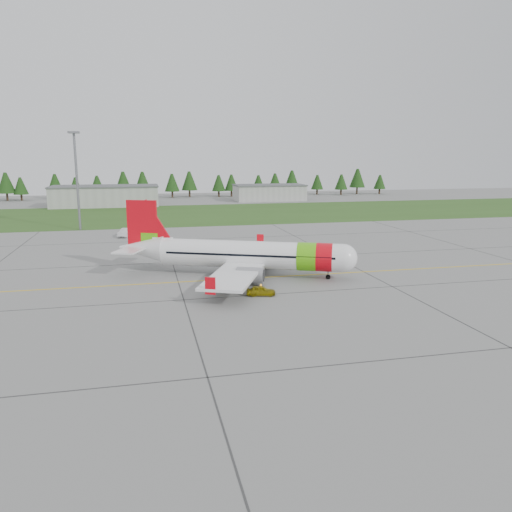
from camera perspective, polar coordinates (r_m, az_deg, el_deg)
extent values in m
plane|color=gray|center=(58.36, 6.61, -4.07)|extent=(320.00, 320.00, 0.00)
cylinder|color=white|center=(64.95, -0.59, 0.16)|extent=(23.20, 12.78, 3.56)
sphere|color=white|center=(63.75, 9.94, -0.22)|extent=(3.56, 3.56, 3.56)
cone|color=white|center=(69.38, -12.90, 0.87)|extent=(7.29, 5.83, 3.56)
cube|color=black|center=(63.68, 10.19, 0.05)|extent=(2.29, 2.76, 0.51)
cylinder|color=#5AC20E|center=(63.95, 5.84, -0.07)|extent=(3.64, 4.29, 3.64)
cylinder|color=red|center=(63.81, 7.81, -0.15)|extent=(3.30, 4.14, 3.64)
cube|color=white|center=(65.24, -0.98, -0.69)|extent=(16.31, 28.81, 0.33)
cube|color=red|center=(79.34, 0.49, 1.85)|extent=(1.07, 0.59, 1.83)
cube|color=red|center=(51.61, -5.25, -3.42)|extent=(1.07, 0.59, 1.83)
cylinder|color=gray|center=(69.93, 0.95, -0.29)|extent=(3.78, 3.08, 1.92)
cylinder|color=gray|center=(60.29, -0.67, -2.19)|extent=(3.78, 3.08, 1.92)
cube|color=red|center=(68.83, -12.87, 3.37)|extent=(3.98, 1.98, 6.94)
cube|color=#5AC20E|center=(68.74, -12.03, 1.70)|extent=(2.33, 1.30, 2.19)
cube|color=white|center=(69.52, -13.25, 1.06)|extent=(6.89, 10.80, 0.20)
cylinder|color=slate|center=(64.26, 8.24, -2.08)|extent=(0.16, 0.16, 1.28)
cylinder|color=black|center=(64.34, 8.23, -2.37)|extent=(0.67, 0.48, 0.62)
cylinder|color=slate|center=(68.08, -1.30, -1.01)|extent=(0.20, 0.20, 1.74)
cylinder|color=black|center=(68.24, -1.60, -1.32)|extent=(1.04, 0.76, 0.95)
cylinder|color=slate|center=(63.21, -2.26, -1.98)|extent=(0.20, 0.20, 1.74)
cylinder|color=black|center=(63.38, -2.58, -2.31)|extent=(1.04, 0.76, 0.95)
imported|color=yellow|center=(55.94, 0.57, -2.92)|extent=(1.35, 1.51, 3.29)
imported|color=silver|center=(100.31, -14.74, 3.54)|extent=(2.14, 2.09, 4.87)
cube|color=#30561E|center=(137.16, -4.88, 4.87)|extent=(320.00, 50.00, 0.03)
cube|color=gold|center=(65.70, 4.29, -2.26)|extent=(120.00, 0.25, 0.02)
cube|color=#A8A8A3|center=(163.80, -16.84, 6.53)|extent=(32.00, 14.00, 6.00)
cube|color=#A8A8A3|center=(177.00, 1.53, 7.21)|extent=(24.00, 12.00, 5.20)
cylinder|color=slate|center=(111.84, -19.76, 7.92)|extent=(0.50, 0.50, 20.00)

